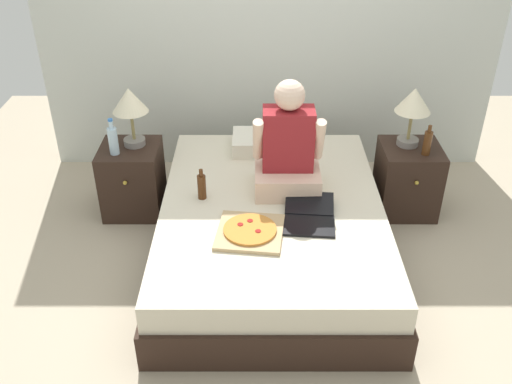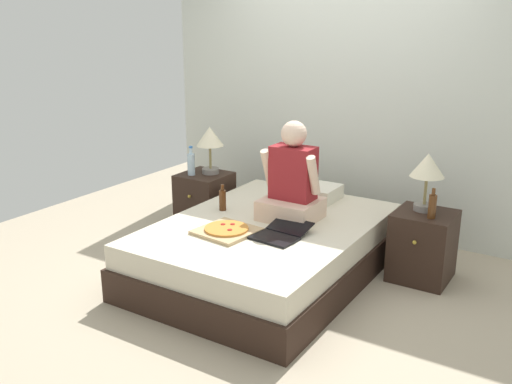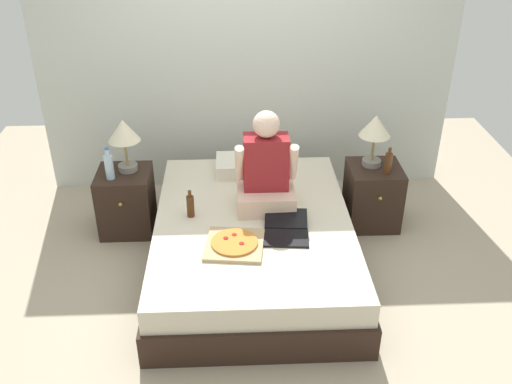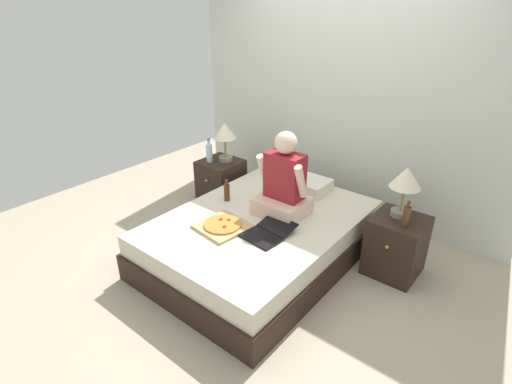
# 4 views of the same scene
# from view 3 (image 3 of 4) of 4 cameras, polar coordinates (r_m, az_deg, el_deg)

# --- Properties ---
(ground_plane) EXTENTS (5.76, 5.76, 0.00)m
(ground_plane) POSITION_cam_3_polar(r_m,az_deg,el_deg) (4.55, -0.27, -7.32)
(ground_plane) COLOR tan
(wall_back) EXTENTS (3.76, 0.12, 2.50)m
(wall_back) POSITION_cam_3_polar(r_m,az_deg,el_deg) (5.24, -0.94, 13.27)
(wall_back) COLOR silver
(wall_back) RESTS_ON ground
(bed) EXTENTS (1.52, 2.08, 0.44)m
(bed) POSITION_cam_3_polar(r_m,az_deg,el_deg) (4.43, -0.28, -5.10)
(bed) COLOR black
(bed) RESTS_ON ground
(nightstand_left) EXTENTS (0.44, 0.47, 0.54)m
(nightstand_left) POSITION_cam_3_polar(r_m,az_deg,el_deg) (4.97, -12.84, -0.88)
(nightstand_left) COLOR black
(nightstand_left) RESTS_ON ground
(lamp_on_left_nightstand) EXTENTS (0.26, 0.26, 0.45)m
(lamp_on_left_nightstand) POSITION_cam_3_polar(r_m,az_deg,el_deg) (4.73, -13.08, 5.66)
(lamp_on_left_nightstand) COLOR gray
(lamp_on_left_nightstand) RESTS_ON nightstand_left
(water_bottle) EXTENTS (0.07, 0.07, 0.28)m
(water_bottle) POSITION_cam_3_polar(r_m,az_deg,el_deg) (4.73, -14.47, 2.52)
(water_bottle) COLOR silver
(water_bottle) RESTS_ON nightstand_left
(nightstand_right) EXTENTS (0.44, 0.47, 0.54)m
(nightstand_right) POSITION_cam_3_polar(r_m,az_deg,el_deg) (5.03, 11.58, -0.33)
(nightstand_right) COLOR black
(nightstand_right) RESTS_ON ground
(lamp_on_right_nightstand) EXTENTS (0.26, 0.26, 0.45)m
(lamp_on_right_nightstand) POSITION_cam_3_polar(r_m,az_deg,el_deg) (4.80, 11.82, 6.14)
(lamp_on_right_nightstand) COLOR gray
(lamp_on_right_nightstand) RESTS_ON nightstand_right
(beer_bottle) EXTENTS (0.06, 0.06, 0.23)m
(beer_bottle) POSITION_cam_3_polar(r_m,az_deg,el_deg) (4.79, 13.09, 2.88)
(beer_bottle) COLOR #512D14
(beer_bottle) RESTS_ON nightstand_right
(pillow) EXTENTS (0.52, 0.34, 0.12)m
(pillow) POSITION_cam_3_polar(r_m,az_deg,el_deg) (4.93, -0.97, 2.67)
(pillow) COLOR silver
(pillow) RESTS_ON bed
(person_seated) EXTENTS (0.47, 0.40, 0.78)m
(person_seated) POSITION_cam_3_polar(r_m,az_deg,el_deg) (4.33, 1.00, 1.94)
(person_seated) COLOR beige
(person_seated) RESTS_ON bed
(laptop) EXTENTS (0.35, 0.44, 0.07)m
(laptop) POSITION_cam_3_polar(r_m,az_deg,el_deg) (4.13, 3.02, -3.95)
(laptop) COLOR black
(laptop) RESTS_ON bed
(pizza_box) EXTENTS (0.44, 0.44, 0.05)m
(pizza_box) POSITION_cam_3_polar(r_m,az_deg,el_deg) (4.00, -2.17, -5.22)
(pizza_box) COLOR tan
(pizza_box) RESTS_ON bed
(beer_bottle_on_bed) EXTENTS (0.06, 0.06, 0.22)m
(beer_bottle_on_bed) POSITION_cam_3_polar(r_m,az_deg,el_deg) (4.32, -6.57, -1.37)
(beer_bottle_on_bed) COLOR #4C2811
(beer_bottle_on_bed) RESTS_ON bed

